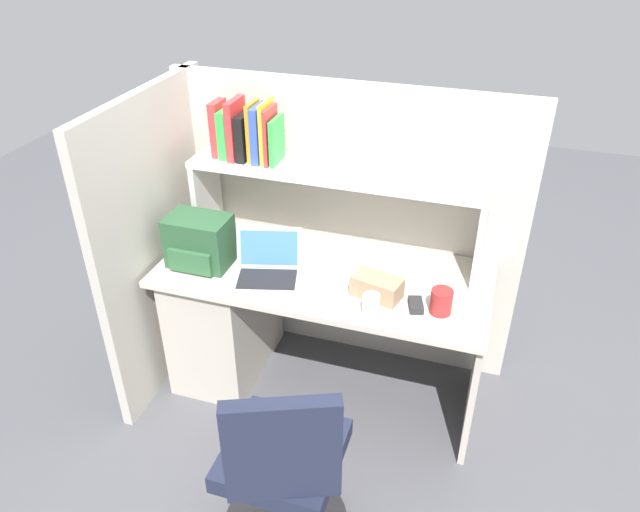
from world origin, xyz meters
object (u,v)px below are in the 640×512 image
Objects in this scene: paper_cup at (371,306)px; backpack at (199,242)px; computer_mouse at (416,305)px; laptop at (268,268)px; tissue_box at (377,287)px; office_chair at (284,476)px; snack_canister at (441,302)px.

backpack is at bearing 170.02° from paper_cup.
computer_mouse is 0.97× the size of paper_cup.
backpack is at bearing 178.28° from laptop.
backpack is 1.36× the size of tissue_box.
laptop is 0.39× the size of office_chair.
backpack reaches higher than office_chair.
computer_mouse is 0.47× the size of tissue_box.
computer_mouse is at bearing -178.18° from snack_canister.
laptop is 0.71m from computer_mouse.
laptop reaches higher than snack_canister.
snack_canister is at bearing -14.25° from computer_mouse.
snack_canister is at bearing -2.10° from laptop.
tissue_box is at bearing 93.32° from paper_cup.
laptop is 3.21× the size of snack_canister.
office_chair reaches higher than tissue_box.
computer_mouse is at bearing 3.11° from tissue_box.
laptop is 3.42× the size of paper_cup.
office_chair is (-0.35, -0.77, -0.35)m from computer_mouse.
paper_cup is at bearing -163.54° from computer_mouse.
paper_cup is 0.12× the size of office_chair.
snack_canister is at bearing -143.06° from office_chair.
paper_cup is at bearing -157.71° from snack_canister.
backpack is at bearing -70.66° from office_chair.
backpack is 1.18m from snack_canister.
paper_cup is at bearing -15.31° from laptop.
computer_mouse is (0.71, -0.03, -0.03)m from laptop.
tissue_box reaches higher than computer_mouse.
snack_canister is (0.11, 0.00, 0.04)m from computer_mouse.
computer_mouse is 0.11× the size of office_chair.
backpack is 2.80× the size of paper_cup.
backpack is 0.32× the size of office_chair.
snack_canister is at bearing -1.99° from backpack.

